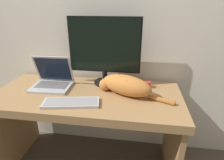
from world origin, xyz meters
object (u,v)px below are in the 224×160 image
object	(u,v)px
monitor	(104,49)
cat	(125,85)
external_keyboard	(71,103)
laptop	(52,81)

from	to	relation	value
monitor	cat	xyz separation A→B (m)	(0.19, -0.18, -0.22)
external_keyboard	cat	xyz separation A→B (m)	(0.35, 0.20, 0.07)
monitor	cat	world-z (taller)	monitor
monitor	external_keyboard	distance (m)	0.51
laptop	cat	bearing A→B (deg)	-7.11
laptop	cat	distance (m)	0.60
monitor	external_keyboard	xyz separation A→B (m)	(-0.16, -0.38, -0.29)
monitor	laptop	bearing A→B (deg)	-162.40
laptop	external_keyboard	xyz separation A→B (m)	(0.25, -0.25, -0.04)
monitor	cat	size ratio (longest dim) A/B	1.04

